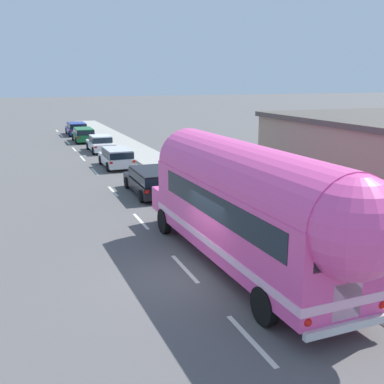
{
  "coord_description": "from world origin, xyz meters",
  "views": [
    {
      "loc": [
        -4.84,
        -12.56,
        6.04
      ],
      "look_at": [
        1.52,
        3.9,
        1.69
      ],
      "focal_mm": 43.26,
      "sensor_mm": 36.0,
      "label": 1
    }
  ],
  "objects_px": {
    "painted_bus": "(251,204)",
    "car_lead": "(151,180)",
    "car_third": "(100,143)",
    "car_fourth": "(84,134)",
    "car_second": "(117,156)",
    "car_fifth": "(77,128)"
  },
  "relations": [
    {
      "from": "car_lead",
      "to": "car_fifth",
      "type": "xyz_separation_m",
      "value": [
        -0.14,
        28.67,
        -0.01
      ]
    },
    {
      "from": "car_second",
      "to": "car_third",
      "type": "xyz_separation_m",
      "value": [
        0.27,
        7.75,
        -0.05
      ]
    },
    {
      "from": "car_second",
      "to": "car_fifth",
      "type": "xyz_separation_m",
      "value": [
        -0.05,
        20.42,
        -0.0
      ]
    },
    {
      "from": "painted_bus",
      "to": "car_second",
      "type": "relative_size",
      "value": 2.87
    },
    {
      "from": "painted_bus",
      "to": "car_fifth",
      "type": "xyz_separation_m",
      "value": [
        -0.12,
        39.72,
        -1.52
      ]
    },
    {
      "from": "car_second",
      "to": "painted_bus",
      "type": "bearing_deg",
      "value": -89.79
    },
    {
      "from": "car_second",
      "to": "car_fourth",
      "type": "relative_size",
      "value": 0.97
    },
    {
      "from": "car_lead",
      "to": "car_fourth",
      "type": "xyz_separation_m",
      "value": [
        -0.26,
        22.63,
        -0.01
      ]
    },
    {
      "from": "painted_bus",
      "to": "car_fourth",
      "type": "height_order",
      "value": "painted_bus"
    },
    {
      "from": "painted_bus",
      "to": "car_fourth",
      "type": "xyz_separation_m",
      "value": [
        -0.24,
        33.68,
        -1.51
      ]
    },
    {
      "from": "car_fourth",
      "to": "car_lead",
      "type": "bearing_deg",
      "value": -89.35
    },
    {
      "from": "painted_bus",
      "to": "car_lead",
      "type": "xyz_separation_m",
      "value": [
        0.02,
        11.05,
        -1.5
      ]
    },
    {
      "from": "car_fourth",
      "to": "car_fifth",
      "type": "height_order",
      "value": "same"
    },
    {
      "from": "car_third",
      "to": "painted_bus",
      "type": "bearing_deg",
      "value": -90.43
    },
    {
      "from": "painted_bus",
      "to": "car_lead",
      "type": "height_order",
      "value": "painted_bus"
    },
    {
      "from": "car_fourth",
      "to": "car_fifth",
      "type": "relative_size",
      "value": 0.97
    },
    {
      "from": "car_lead",
      "to": "car_second",
      "type": "bearing_deg",
      "value": 90.63
    },
    {
      "from": "car_lead",
      "to": "car_fourth",
      "type": "bearing_deg",
      "value": 90.65
    },
    {
      "from": "car_lead",
      "to": "car_third",
      "type": "bearing_deg",
      "value": 89.35
    },
    {
      "from": "car_lead",
      "to": "car_third",
      "type": "height_order",
      "value": "same"
    },
    {
      "from": "car_second",
      "to": "car_fifth",
      "type": "relative_size",
      "value": 0.94
    },
    {
      "from": "painted_bus",
      "to": "car_fourth",
      "type": "distance_m",
      "value": 33.72
    }
  ]
}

